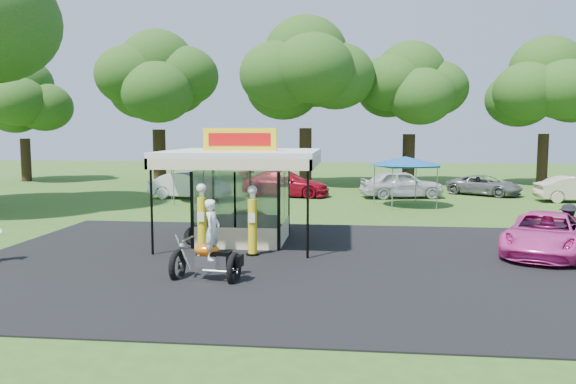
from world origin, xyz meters
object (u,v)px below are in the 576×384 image
object	(u,v)px
gas_pump_right	(252,222)
bg_car_b	(286,184)
kiosk_car	(254,220)
tent_west	(194,159)
motorcycle	(210,248)
gas_station_kiosk	(243,194)
gas_pump_left	(202,221)
spectator_east_a	(568,227)
bg_car_a	(190,186)
bg_car_d	(485,185)
tent_east	(405,161)
pink_sedan	(545,234)
bg_car_c	(401,184)

from	to	relation	value
gas_pump_right	bg_car_b	distance (m)	17.05
kiosk_car	tent_west	size ratio (longest dim) A/B	0.71
motorcycle	tent_west	xyz separation A→B (m)	(-5.15, 17.02, 1.60)
gas_station_kiosk	gas_pump_left	bearing A→B (deg)	-110.50
gas_station_kiosk	spectator_east_a	xyz separation A→B (m)	(11.29, -0.25, -0.97)
bg_car_a	bg_car_d	xyz separation A→B (m)	(18.22, 3.85, -0.16)
gas_station_kiosk	tent_west	size ratio (longest dim) A/B	1.36
kiosk_car	tent_east	xyz separation A→B (m)	(6.86, 8.46, 1.99)
gas_pump_left	spectator_east_a	world-z (taller)	gas_pump_left
kiosk_car	spectator_east_a	size ratio (longest dim) A/B	1.74
bg_car_a	tent_west	size ratio (longest dim) A/B	1.22
spectator_east_a	tent_east	distance (m)	11.90
gas_pump_left	bg_car_a	xyz separation A→B (m)	(-4.82, 15.37, -0.35)
bg_car_b	bg_car_a	bearing A→B (deg)	116.32
gas_pump_right	motorcycle	distance (m)	3.24
bg_car_a	tent_west	xyz separation A→B (m)	(0.68, -1.37, 1.71)
kiosk_car	spectator_east_a	world-z (taller)	spectator_east_a
gas_station_kiosk	kiosk_car	world-z (taller)	gas_station_kiosk
bg_car_d	pink_sedan	bearing A→B (deg)	-151.41
motorcycle	tent_west	distance (m)	17.86
gas_pump_right	bg_car_c	world-z (taller)	gas_pump_right
gas_station_kiosk	bg_car_c	distance (m)	16.38
tent_west	bg_car_d	bearing A→B (deg)	16.57
gas_pump_right	bg_car_b	world-z (taller)	gas_pump_right
motorcycle	tent_east	xyz separation A→B (m)	(6.75, 16.11, 1.56)
motorcycle	bg_car_b	distance (m)	20.21
tent_west	tent_east	size ratio (longest dim) A/B	1.02
tent_west	kiosk_car	bearing A→B (deg)	-61.71
motorcycle	gas_pump_left	bearing A→B (deg)	115.98
spectator_east_a	bg_car_d	bearing A→B (deg)	-121.80
pink_sedan	bg_car_c	distance (m)	16.12
spectator_east_a	bg_car_b	distance (m)	18.85
gas_pump_right	tent_east	size ratio (longest dim) A/B	0.60
bg_car_a	tent_west	bearing A→B (deg)	-145.12
motorcycle	spectator_east_a	distance (m)	12.32
spectator_east_a	bg_car_a	distance (m)	21.53
gas_station_kiosk	bg_car_d	xyz separation A→B (m)	(12.50, 16.80, -1.14)
gas_pump_left	tent_east	world-z (taller)	tent_east
bg_car_b	bg_car_c	distance (m)	7.17
kiosk_car	tent_west	distance (m)	10.83
spectator_east_a	bg_car_a	xyz separation A→B (m)	(-17.02, 13.20, -0.01)
kiosk_car	tent_west	world-z (taller)	tent_west
gas_station_kiosk	spectator_east_a	size ratio (longest dim) A/B	3.34
tent_east	spectator_east_a	bearing A→B (deg)	-67.92
bg_car_d	motorcycle	bearing A→B (deg)	-173.49
bg_car_a	bg_car_c	size ratio (longest dim) A/B	0.96
gas_pump_left	bg_car_d	world-z (taller)	gas_pump_left
motorcycle	kiosk_car	distance (m)	7.66
bg_car_b	bg_car_c	world-z (taller)	bg_car_c
gas_pump_left	kiosk_car	size ratio (longest dim) A/B	0.85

